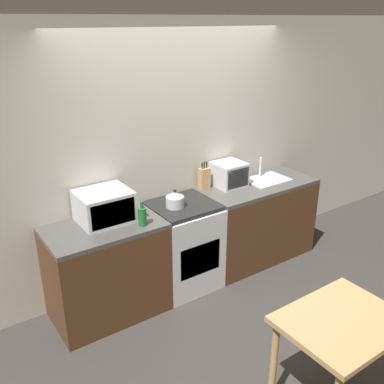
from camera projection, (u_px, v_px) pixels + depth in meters
The scene contains 12 objects.
ground_plane at pixel (246, 319), 3.94m from camera, with size 16.00×16.00×0.00m, color #33302D.
wall_back at pixel (176, 153), 4.33m from camera, with size 10.00×0.06×2.60m.
counter_left_run at pixel (107, 270), 3.88m from camera, with size 1.02×0.62×0.90m.
counter_right_run at pixel (255, 221), 4.82m from camera, with size 1.33×0.62×0.90m.
stove_range at pixel (183, 245), 4.31m from camera, with size 0.63×0.62×0.90m.
kettle at pixel (175, 199), 4.05m from camera, with size 0.18×0.18×0.18m.
microwave at pixel (104, 206), 3.75m from camera, with size 0.45×0.40×0.28m.
bottle at pixel (142, 216), 3.69m from camera, with size 0.07×0.07×0.22m.
knife_block at pixel (204, 178), 4.49m from camera, with size 0.11×0.08×0.29m.
toaster_oven at pixel (229, 174), 4.55m from camera, with size 0.31×0.31×0.26m.
sink_basin at pixel (267, 179), 4.73m from camera, with size 0.47×0.34×0.24m.
dining_table at pixel (341, 334), 2.82m from camera, with size 0.80×0.63×0.76m.
Camera 1 is at (-2.23, -2.36, 2.57)m, focal length 40.00 mm.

